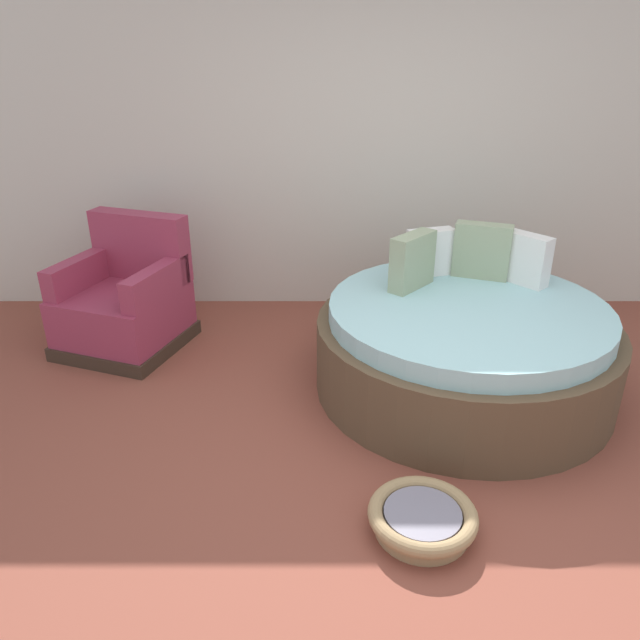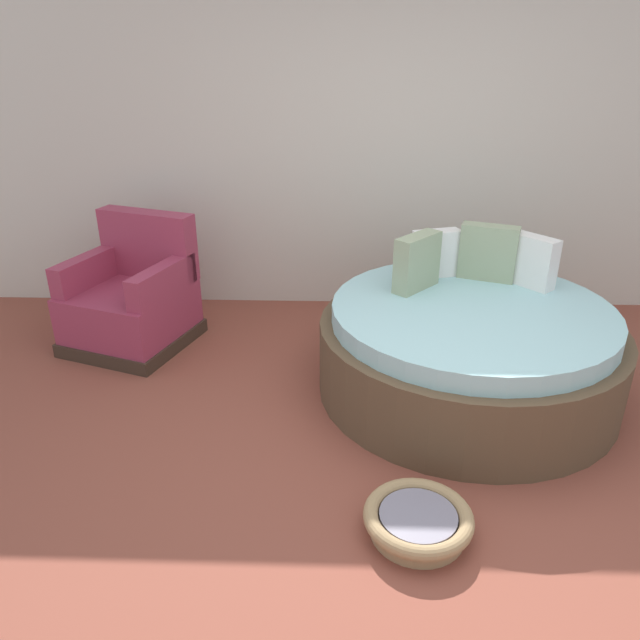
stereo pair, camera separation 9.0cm
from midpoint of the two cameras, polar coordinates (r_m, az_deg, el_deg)
name	(u,v)px [view 1 (the left image)]	position (r m, az deg, el deg)	size (l,w,h in m)	color
ground_plane	(409,482)	(3.30, 7.57, -14.85)	(8.00, 8.00, 0.02)	brown
back_wall	(380,142)	(5.02, 5.12, 16.36)	(8.00, 0.12, 2.70)	beige
round_daybed	(466,346)	(3.99, 13.00, -2.36)	(1.89, 1.89, 0.97)	brown
red_armchair	(129,303)	(4.68, -18.08, 1.57)	(1.02, 1.02, 0.94)	#38281E
pet_basket	(424,519)	(2.98, 8.91, -18.01)	(0.51, 0.51, 0.13)	#9E7F56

